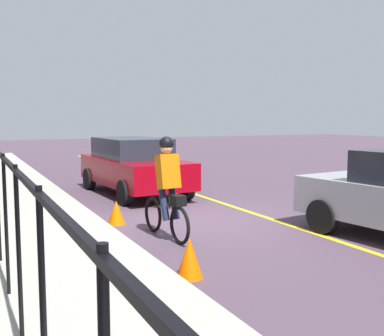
# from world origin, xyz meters

# --- Properties ---
(ground_plane) EXTENTS (80.00, 80.00, 0.00)m
(ground_plane) POSITION_xyz_m (0.00, 0.00, 0.00)
(ground_plane) COLOR #473746
(lane_line_centre) EXTENTS (36.00, 0.12, 0.01)m
(lane_line_centre) POSITION_xyz_m (0.00, -1.60, 0.00)
(lane_line_centre) COLOR yellow
(lane_line_centre) RESTS_ON ground
(sidewalk) EXTENTS (40.00, 3.20, 0.15)m
(sidewalk) POSITION_xyz_m (0.00, 3.40, 0.07)
(sidewalk) COLOR #9D9E90
(sidewalk) RESTS_ON ground
(cyclist_lead) EXTENTS (1.71, 0.38, 1.83)m
(cyclist_lead) POSITION_xyz_m (-1.15, 1.00, 0.91)
(cyclist_lead) COLOR black
(cyclist_lead) RESTS_ON ground
(parked_sedan_rear) EXTENTS (4.49, 2.10, 1.58)m
(parked_sedan_rear) POSITION_xyz_m (3.79, -0.05, 0.82)
(parked_sedan_rear) COLOR maroon
(parked_sedan_rear) RESTS_ON ground
(traffic_cone_near) EXTENTS (0.36, 0.36, 0.55)m
(traffic_cone_near) POSITION_xyz_m (-3.16, 1.54, 0.28)
(traffic_cone_near) COLOR #F55601
(traffic_cone_near) RESTS_ON ground
(traffic_cone_far) EXTENTS (0.36, 0.36, 0.48)m
(traffic_cone_far) POSITION_xyz_m (0.36, 1.49, 0.24)
(traffic_cone_far) COLOR #E55C00
(traffic_cone_far) RESTS_ON ground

